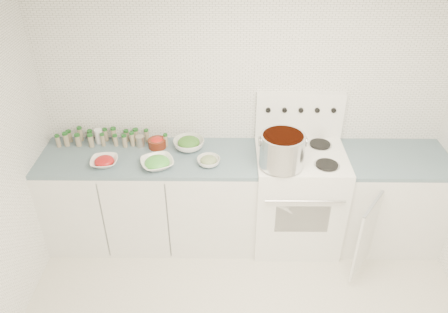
{
  "coord_description": "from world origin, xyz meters",
  "views": [
    {
      "loc": [
        -0.15,
        -1.91,
        2.93
      ],
      "look_at": [
        -0.18,
        1.14,
        0.93
      ],
      "focal_mm": 35.0,
      "sensor_mm": 36.0,
      "label": 1
    }
  ],
  "objects_px": {
    "stove": "(297,195)",
    "bowl_tomato": "(104,161)",
    "stock_pot": "(282,149)",
    "bowl_snowpea": "(157,163)"
  },
  "relations": [
    {
      "from": "stove",
      "to": "bowl_tomato",
      "type": "xyz_separation_m",
      "value": [
        -1.64,
        -0.13,
        0.44
      ]
    },
    {
      "from": "stove",
      "to": "stock_pot",
      "type": "distance_m",
      "value": 0.65
    },
    {
      "from": "stove",
      "to": "bowl_snowpea",
      "type": "relative_size",
      "value": 3.99
    },
    {
      "from": "bowl_tomato",
      "to": "bowl_snowpea",
      "type": "relative_size",
      "value": 0.7
    },
    {
      "from": "stock_pot",
      "to": "bowl_tomato",
      "type": "relative_size",
      "value": 1.58
    },
    {
      "from": "stove",
      "to": "bowl_tomato",
      "type": "relative_size",
      "value": 5.69
    },
    {
      "from": "stock_pot",
      "to": "bowl_snowpea",
      "type": "bearing_deg",
      "value": 178.45
    },
    {
      "from": "stock_pot",
      "to": "bowl_tomato",
      "type": "height_order",
      "value": "stock_pot"
    },
    {
      "from": "bowl_tomato",
      "to": "stove",
      "type": "bearing_deg",
      "value": 4.43
    },
    {
      "from": "stove",
      "to": "bowl_snowpea",
      "type": "distance_m",
      "value": 1.29
    }
  ]
}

